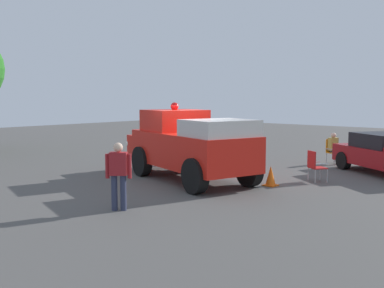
% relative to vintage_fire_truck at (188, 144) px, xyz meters
% --- Properties ---
extents(ground_plane, '(60.00, 60.00, 0.00)m').
position_rel_vintage_fire_truck_xyz_m(ground_plane, '(0.04, 0.23, -1.20)').
color(ground_plane, '#514F4C').
extents(vintage_fire_truck, '(3.84, 6.32, 2.59)m').
position_rel_vintage_fire_truck_xyz_m(vintage_fire_truck, '(0.00, 0.00, 0.00)').
color(vintage_fire_truck, black).
rests_on(vintage_fire_truck, ground).
extents(lawn_chair_near_truck, '(0.63, 0.63, 1.02)m').
position_rel_vintage_fire_truck_xyz_m(lawn_chair_near_truck, '(-6.79, 2.04, -0.61)').
color(lawn_chair_near_truck, '#B7BABF').
rests_on(lawn_chair_near_truck, ground).
extents(lawn_chair_by_car, '(0.68, 0.68, 1.02)m').
position_rel_vintage_fire_truck_xyz_m(lawn_chair_by_car, '(-2.48, 3.35, -0.61)').
color(lawn_chair_by_car, '#B7BABF').
rests_on(lawn_chair_by_car, ground).
extents(lawn_chair_spare, '(0.64, 0.64, 1.02)m').
position_rel_vintage_fire_truck_xyz_m(lawn_chair_spare, '(-1.95, -3.30, -0.61)').
color(lawn_chair_spare, '#B7BABF').
rests_on(lawn_chair_spare, ground).
extents(spectator_seated, '(0.53, 0.63, 1.29)m').
position_rel_vintage_fire_truck_xyz_m(spectator_seated, '(-6.74, 2.17, -0.50)').
color(spectator_seated, '#383842').
rests_on(spectator_seated, ground).
extents(spectator_standing, '(0.49, 0.55, 1.68)m').
position_rel_vintage_fire_truck_xyz_m(spectator_standing, '(4.16, 1.44, -0.23)').
color(spectator_standing, '#2D334C').
rests_on(spectator_standing, ground).
extents(traffic_cone, '(0.40, 0.40, 0.64)m').
position_rel_vintage_fire_truck_xyz_m(traffic_cone, '(-0.94, 2.63, -0.89)').
color(traffic_cone, orange).
rests_on(traffic_cone, ground).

